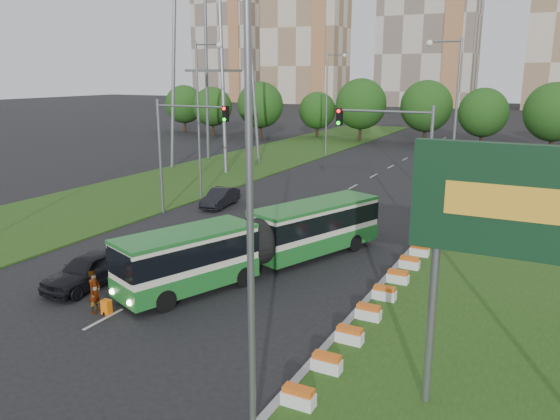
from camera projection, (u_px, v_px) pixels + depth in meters
The scene contains 19 objects.
ground at pixel (243, 283), 26.07m from camera, with size 360.00×360.00×0.00m, color black.
grass_median at pixel (548, 272), 27.24m from camera, with size 14.00×60.00×0.15m, color #244714.
median_kerb at pixel (410, 252), 30.30m from camera, with size 0.30×60.00×0.18m, color gray.
left_verge at pixel (217, 171), 55.59m from camera, with size 12.00×110.00×0.10m, color #244714.
lane_markings at pixel (336, 196), 44.67m from camera, with size 0.20×100.00×0.01m, color #AAAAA3, non-canonical shape.
flower_planters at pixel (377, 302), 22.75m from camera, with size 1.10×15.90×0.60m, color white, non-canonical shape.
billboard at pixel (529, 216), 13.99m from camera, with size 6.00×0.37×8.00m.
traffic_mast_median at pixel (402, 152), 31.30m from camera, with size 5.76×0.32×8.00m.
traffic_mast_left at pixel (178, 139), 37.12m from camera, with size 5.76×0.32×8.00m.
street_lamps at pixel (281, 134), 34.57m from camera, with size 36.00×60.00×12.00m, color slate, non-canonical shape.
tree_line at pixel (537, 116), 68.09m from camera, with size 120.00×8.00×9.00m, color #194B14, non-canonical shape.
apartment_tower_west at pixel (306, 28), 178.48m from camera, with size 26.00×15.00×48.00m, color beige.
apartment_tower_cwest at pixel (430, 16), 160.37m from camera, with size 28.00×15.00×52.00m, color beige.
midrise_west at pixel (229, 49), 193.16m from camera, with size 22.00×14.00×36.00m, color beige.
articulated_bus at pixel (259, 240), 27.56m from camera, with size 2.40×15.37×2.53m.
car_left_near at pixel (89, 270), 25.48m from camera, with size 1.90×4.72×1.61m, color black.
car_left_far at pixel (220, 198), 40.83m from camera, with size 1.46×4.18×1.38m, color black.
pedestrian at pixel (95, 292), 22.65m from camera, with size 0.67×0.44×1.83m, color gray.
shopping_trolley at pixel (106, 307), 22.61m from camera, with size 0.36×0.38×0.62m.
Camera 1 is at (12.70, -20.96, 9.72)m, focal length 35.00 mm.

